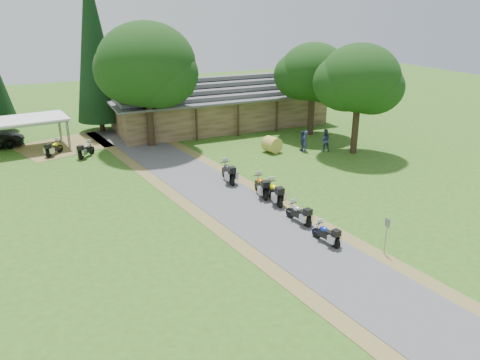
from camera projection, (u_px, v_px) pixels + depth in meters
name	position (u px, v px, depth m)	size (l,w,h in m)	color
ground	(289.00, 239.00, 24.07)	(120.00, 120.00, 0.00)	#345718
driveway	(247.00, 212.00, 27.28)	(46.00, 46.00, 0.00)	#4E4E50
lodge	(219.00, 101.00, 45.96)	(21.40, 9.40, 4.90)	brown
carport	(30.00, 133.00, 38.76)	(5.99, 4.00, 2.60)	white
motorcycle_row_a	(326.00, 233.00, 23.47)	(1.66, 0.54, 1.13)	#142999
motorcycle_row_b	(299.00, 212.00, 25.70)	(1.78, 0.58, 1.22)	#96989D
motorcycle_row_c	(275.00, 191.00, 28.31)	(2.09, 0.68, 1.43)	#E2DF00
motorcycle_row_d	(261.00, 185.00, 29.35)	(2.06, 0.67, 1.41)	#D96607
motorcycle_row_e	(228.00, 171.00, 31.68)	(2.15, 0.70, 1.47)	black
motorcycle_carport_a	(54.00, 147.00, 37.33)	(1.82, 0.59, 1.24)	#D5D200
motorcycle_carport_b	(86.00, 149.00, 36.85)	(1.85, 0.60, 1.27)	slate
person_a	(305.00, 139.00, 38.09)	(0.58, 0.42, 2.05)	navy
person_b	(325.00, 138.00, 38.16)	(0.62, 0.45, 2.18)	navy
person_c	(302.00, 139.00, 38.34)	(0.55, 0.40, 1.94)	navy
hay_bale	(272.00, 145.00, 38.02)	(1.29, 1.29, 1.18)	#AA913E
sign_post	(386.00, 236.00, 22.37)	(0.34, 0.06, 1.87)	gray
oak_lodge_left	(147.00, 81.00, 38.00)	(7.99, 7.99, 11.00)	black
oak_lodge_right	(313.00, 84.00, 41.84)	(6.02, 6.02, 9.25)	black
oak_driveway	(358.00, 93.00, 36.37)	(6.21, 6.21, 9.73)	black
cedar_near	(94.00, 49.00, 41.92)	(4.19, 4.19, 15.13)	black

